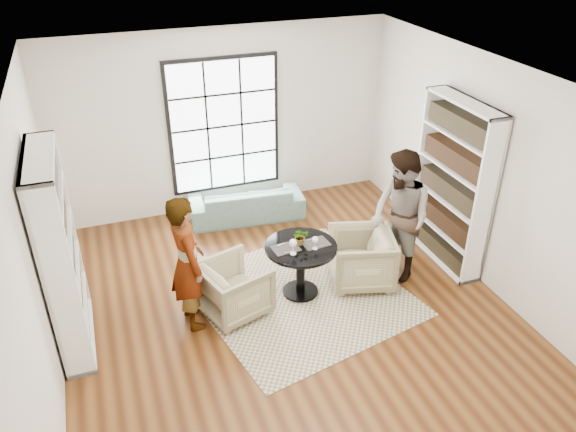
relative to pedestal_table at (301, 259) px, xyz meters
name	(u,v)px	position (x,y,z in m)	size (l,w,h in m)	color
ground	(286,306)	(-0.28, -0.21, -0.55)	(6.00, 6.00, 0.00)	brown
room_shell	(272,203)	(-0.28, 0.33, 0.71)	(6.00, 6.01, 6.00)	silver
rug	(301,295)	(-0.01, -0.07, -0.54)	(2.55, 2.55, 0.01)	#BCAC8D
pedestal_table	(301,259)	(0.00, 0.00, 0.00)	(0.94, 0.94, 0.75)	black
sofa	(246,202)	(-0.10, 2.24, -0.28)	(1.85, 0.72, 0.54)	slate
armchair_left	(234,288)	(-0.93, -0.08, -0.19)	(0.77, 0.79, 0.72)	tan
armchair_right	(361,258)	(0.86, -0.04, -0.16)	(0.82, 0.84, 0.77)	tan
person_left	(187,263)	(-1.48, -0.08, 0.33)	(0.64, 0.42, 1.76)	gray
person_right	(401,217)	(1.41, -0.04, 0.38)	(0.90, 0.70, 1.85)	gray
placemat_left	(286,248)	(-0.21, 0.00, 0.21)	(0.34, 0.26, 0.01)	#282422
placemat_right	(315,243)	(0.20, -0.01, 0.21)	(0.34, 0.26, 0.01)	#282422
cutlery_left	(286,248)	(-0.21, 0.00, 0.22)	(0.14, 0.22, 0.01)	silver
cutlery_right	(315,243)	(0.20, -0.01, 0.22)	(0.14, 0.22, 0.01)	silver
wine_glass_left	(293,243)	(-0.16, -0.14, 0.36)	(0.10, 0.10, 0.22)	silver
wine_glass_right	(315,240)	(0.14, -0.13, 0.34)	(0.08, 0.08, 0.18)	silver
flower_centerpiece	(301,236)	(0.01, 0.05, 0.32)	(0.20, 0.17, 0.22)	gray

